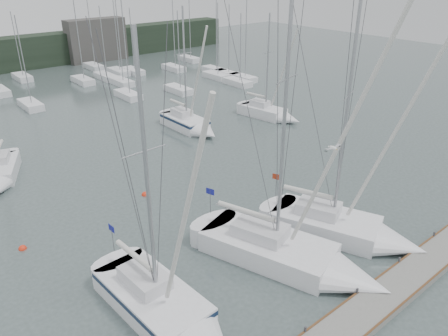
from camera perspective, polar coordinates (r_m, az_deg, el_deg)
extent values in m
plane|color=#42514F|center=(24.95, 6.29, -13.84)|extent=(160.00, 160.00, 0.00)
cube|color=slate|center=(22.60, 15.92, -19.22)|extent=(24.00, 2.00, 0.40)
cube|color=#42403D|center=(80.81, -16.33, 15.75)|extent=(10.00, 3.00, 7.00)
cube|color=silver|center=(78.12, -4.57, 13.99)|extent=(1.80, 4.50, 0.90)
cylinder|color=#96989D|center=(76.88, -4.48, 17.64)|extent=(0.12, 0.12, 9.25)
cube|color=silver|center=(63.89, -13.21, 10.83)|extent=(1.80, 4.50, 0.90)
cylinder|color=#96989D|center=(62.15, -13.63, 16.85)|extent=(0.12, 0.12, 12.77)
cube|color=silver|center=(74.87, -16.62, 12.54)|extent=(1.80, 4.50, 0.90)
cylinder|color=#96989D|center=(73.42, -17.04, 16.98)|extent=(0.12, 0.12, 10.96)
cube|color=silver|center=(70.27, -13.59, 12.09)|extent=(1.80, 4.50, 0.90)
cylinder|color=#96989D|center=(68.68, -13.97, 17.43)|extent=(0.12, 0.12, 12.42)
cube|color=silver|center=(62.14, 1.78, 11.08)|extent=(1.80, 4.50, 0.90)
cylinder|color=#96989D|center=(60.75, 2.16, 15.44)|extent=(0.12, 0.12, 8.84)
cube|color=silver|center=(58.71, -5.97, 10.10)|extent=(1.80, 4.50, 0.90)
cylinder|color=#96989D|center=(57.16, -5.91, 15.03)|extent=(0.12, 0.12, 9.50)
cube|color=silver|center=(56.76, -23.93, 7.51)|extent=(1.80, 4.50, 0.90)
cylinder|color=#96989D|center=(55.08, -24.75, 12.62)|extent=(0.12, 0.12, 9.70)
cube|color=silver|center=(67.75, -15.21, 11.43)|extent=(1.80, 4.50, 0.90)
cylinder|color=#96989D|center=(66.32, -15.53, 15.68)|extent=(0.12, 0.12, 9.42)
cube|color=silver|center=(71.36, -24.84, 10.67)|extent=(1.80, 4.50, 0.90)
cylinder|color=#96989D|center=(70.00, -25.45, 14.40)|extent=(0.12, 0.12, 8.74)
cube|color=silver|center=(64.65, 2.47, 11.63)|extent=(1.80, 4.50, 0.90)
cylinder|color=#96989D|center=(63.03, 2.91, 17.41)|extent=(0.12, 0.12, 12.35)
cube|color=silver|center=(70.22, -11.78, 12.25)|extent=(1.80, 4.50, 0.90)
cylinder|color=#96989D|center=(68.88, -11.94, 16.12)|extent=(0.12, 0.12, 8.82)
cube|color=silver|center=(65.90, -1.07, 11.92)|extent=(1.80, 4.50, 0.90)
cylinder|color=#96989D|center=(64.47, -0.82, 16.46)|extent=(0.12, 0.12, 9.78)
cube|color=silver|center=(69.50, -1.22, 12.63)|extent=(1.80, 4.50, 0.90)
cylinder|color=#96989D|center=(68.10, -0.99, 17.09)|extent=(0.12, 0.12, 10.14)
cube|color=silver|center=(67.02, 0.35, 12.15)|extent=(1.80, 4.50, 0.90)
cylinder|color=#96989D|center=(65.64, 0.66, 16.47)|extent=(0.12, 0.12, 9.44)
cube|color=silver|center=(71.45, -6.59, 12.83)|extent=(1.80, 4.50, 0.90)
cylinder|color=#96989D|center=(70.03, -6.59, 17.27)|extent=(0.12, 0.12, 10.38)
cube|color=silver|center=(57.29, -12.41, 9.26)|extent=(1.80, 4.50, 0.90)
cylinder|color=#96989D|center=(55.36, -12.86, 16.22)|extent=(0.12, 0.12, 13.30)
cube|color=silver|center=(66.28, -17.94, 10.79)|extent=(1.80, 4.50, 0.90)
cylinder|color=#96989D|center=(64.50, -18.67, 17.10)|extent=(0.12, 0.12, 13.97)
cube|color=silver|center=(64.64, -27.26, 8.86)|extent=(1.80, 4.50, 0.90)
cube|color=silver|center=(22.92, -9.34, -16.75)|extent=(3.34, 6.58, 1.55)
cube|color=silver|center=(22.53, -10.31, -13.93)|extent=(1.78, 2.66, 0.72)
cylinder|color=#96989D|center=(18.64, -10.04, -1.35)|extent=(0.19, 0.19, 12.43)
cylinder|color=silver|center=(22.50, -11.60, -11.13)|extent=(0.46, 3.15, 0.29)
cube|color=#0F1E39|center=(22.58, -9.44, -15.78)|extent=(3.36, 6.61, 0.26)
cube|color=navy|center=(23.75, -14.50, -7.65)|extent=(0.05, 0.56, 0.37)
cube|color=silver|center=(26.05, 5.73, -10.56)|extent=(5.61, 8.25, 1.60)
cone|color=silver|center=(24.73, 17.32, -14.04)|extent=(4.25, 4.15, 3.41)
cube|color=silver|center=(25.57, 4.77, -8.08)|extent=(2.73, 3.46, 0.75)
cylinder|color=#96989D|center=(21.93, 7.97, 7.49)|extent=(0.19, 0.19, 15.57)
cylinder|color=silver|center=(25.44, 2.88, -5.65)|extent=(1.45, 3.60, 0.30)
cube|color=navy|center=(26.27, -1.82, -3.09)|extent=(0.20, 0.55, 0.38)
cube|color=silver|center=(28.79, 13.05, -7.33)|extent=(5.35, 7.21, 1.57)
cone|color=silver|center=(28.29, 22.20, -9.38)|extent=(3.95, 3.76, 3.13)
cube|color=silver|center=(28.30, 12.26, -5.13)|extent=(2.58, 3.06, 0.73)
cylinder|color=#96989D|center=(25.59, 15.64, 6.30)|extent=(0.19, 0.19, 12.99)
cylinder|color=silver|center=(28.02, 10.92, -3.12)|extent=(1.47, 3.05, 0.29)
cube|color=maroon|center=(28.36, 6.88, -1.15)|extent=(0.23, 0.53, 0.38)
cube|color=silver|center=(39.57, -26.98, -0.31)|extent=(4.00, 5.43, 1.34)
cube|color=silver|center=(39.60, -27.17, 1.24)|extent=(1.91, 2.30, 0.62)
cube|color=silver|center=(45.80, -5.15, 5.82)|extent=(2.62, 5.41, 1.49)
cone|color=silver|center=(42.89, -2.15, 4.53)|extent=(2.59, 2.33, 2.58)
cube|color=silver|center=(45.84, -5.56, 7.26)|extent=(1.43, 2.17, 0.69)
cylinder|color=#96989D|center=(43.82, -5.17, 13.30)|extent=(0.18, 0.18, 10.82)
cylinder|color=silver|center=(46.03, -6.03, 8.48)|extent=(0.30, 2.64, 0.28)
cube|color=#0F1E39|center=(45.64, -5.17, 6.41)|extent=(2.64, 5.43, 0.25)
cube|color=silver|center=(49.27, 5.10, 7.21)|extent=(3.11, 5.43, 1.39)
cone|color=silver|center=(47.34, 8.69, 6.25)|extent=(2.63, 2.54, 2.31)
cube|color=silver|center=(49.22, 4.71, 8.45)|extent=(1.59, 2.23, 0.65)
cylinder|color=#96989D|center=(47.61, 5.73, 13.59)|extent=(0.17, 0.17, 9.92)
cylinder|color=silver|center=(49.31, 4.21, 9.50)|extent=(0.66, 2.51, 0.26)
sphere|color=red|center=(33.02, -10.27, -3.48)|extent=(0.50, 0.50, 0.50)
sphere|color=red|center=(29.44, -24.81, -9.56)|extent=(0.48, 0.48, 0.48)
ellipsoid|color=silver|center=(20.07, 14.02, 2.55)|extent=(0.22, 0.42, 0.19)
cube|color=#999BA1|center=(19.87, 13.55, 2.43)|extent=(0.42, 0.14, 0.10)
cube|color=#999BA1|center=(20.26, 14.49, 2.78)|extent=(0.42, 0.14, 0.10)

